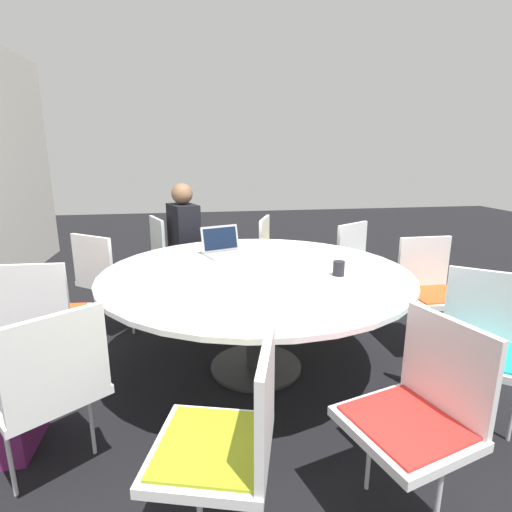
% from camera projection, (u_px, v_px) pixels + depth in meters
% --- Properties ---
extents(ground_plane, '(16.00, 16.00, 0.00)m').
position_uv_depth(ground_plane, '(256.00, 367.00, 2.86)').
color(ground_plane, black).
extents(conference_table, '(2.05, 2.05, 0.72)m').
position_uv_depth(conference_table, '(256.00, 282.00, 2.70)').
color(conference_table, '#333333').
rests_on(conference_table, ground_plane).
extents(chair_0, '(0.56, 0.55, 0.87)m').
position_uv_depth(chair_0, '(171.00, 251.00, 4.09)').
color(chair_0, silver).
rests_on(chair_0, ground_plane).
extents(chair_1, '(0.60, 0.60, 0.87)m').
position_uv_depth(chair_1, '(107.00, 274.00, 3.29)').
color(chair_1, silver).
rests_on(chair_1, ground_plane).
extents(chair_2, '(0.44, 0.46, 0.87)m').
position_uv_depth(chair_2, '(43.00, 312.00, 2.50)').
color(chair_2, silver).
rests_on(chair_2, ground_plane).
extents(chair_3, '(0.60, 0.60, 0.87)m').
position_uv_depth(chair_3, '(50.00, 381.00, 1.74)').
color(chair_3, silver).
rests_on(chair_3, ground_plane).
extents(chair_4, '(0.54, 0.53, 0.87)m').
position_uv_depth(chair_4, '(230.00, 434.00, 1.41)').
color(chair_4, silver).
rests_on(chair_4, ground_plane).
extents(chair_5, '(0.54, 0.53, 0.87)m').
position_uv_depth(chair_5, '(420.00, 407.00, 1.57)').
color(chair_5, silver).
rests_on(chair_5, ground_plane).
extents(chair_6, '(0.60, 0.61, 0.87)m').
position_uv_depth(chair_6, '(483.00, 338.00, 2.14)').
color(chair_6, silver).
rests_on(chair_6, ground_plane).
extents(chair_7, '(0.42, 0.44, 0.87)m').
position_uv_depth(chair_7, '(431.00, 285.00, 3.02)').
color(chair_7, silver).
rests_on(chair_7, ground_plane).
extents(chair_8, '(0.59, 0.60, 0.87)m').
position_uv_depth(chair_8, '(363.00, 262.00, 3.65)').
color(chair_8, silver).
rests_on(chair_8, ground_plane).
extents(chair_9, '(0.56, 0.55, 0.87)m').
position_uv_depth(chair_9, '(277.00, 252.00, 4.03)').
color(chair_9, silver).
rests_on(chair_9, ground_plane).
extents(person_0, '(0.41, 0.34, 1.22)m').
position_uv_depth(person_0, '(185.00, 235.00, 3.88)').
color(person_0, black).
rests_on(person_0, ground_plane).
extents(laptop, '(0.34, 0.38, 0.21)m').
position_uv_depth(laptop, '(224.00, 248.00, 3.09)').
color(laptop, '#99999E').
rests_on(laptop, conference_table).
extents(coffee_cup, '(0.08, 0.08, 0.10)m').
position_uv_depth(coffee_cup, '(339.00, 268.00, 2.55)').
color(coffee_cup, black).
rests_on(coffee_cup, conference_table).
extents(handbag, '(0.36, 0.16, 0.28)m').
position_uv_depth(handbag, '(19.00, 422.00, 2.06)').
color(handbag, '#661E56').
rests_on(handbag, ground_plane).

